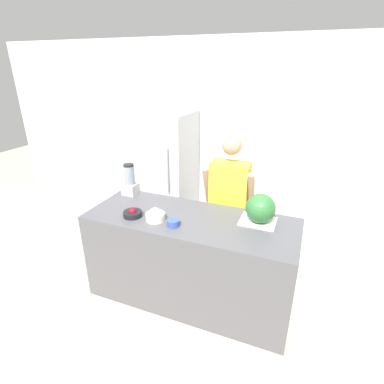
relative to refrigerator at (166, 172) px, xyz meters
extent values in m
plane|color=beige|center=(0.90, -1.68, -0.84)|extent=(14.00, 14.00, 0.00)
cube|color=silver|center=(0.90, 0.42, 0.46)|extent=(8.00, 0.06, 2.60)
cube|color=#4C4C51|center=(0.90, -1.30, -0.38)|extent=(2.00, 0.77, 0.92)
cube|color=#B7B7BC|center=(0.00, 0.00, 0.00)|extent=(0.72, 0.73, 1.68)
cylinder|color=gray|center=(0.22, -0.38, 0.17)|extent=(0.02, 0.02, 0.59)
cube|color=#4C608C|center=(1.11, -0.68, -0.46)|extent=(0.31, 0.18, 0.77)
cube|color=gold|center=(1.11, -0.68, 0.20)|extent=(0.41, 0.22, 0.54)
sphere|color=tan|center=(1.11, -0.68, 0.65)|extent=(0.21, 0.21, 0.21)
cylinder|color=tan|center=(0.86, -0.72, 0.19)|extent=(0.07, 0.22, 0.46)
cylinder|color=tan|center=(1.35, -0.72, 0.19)|extent=(0.07, 0.22, 0.46)
cube|color=white|center=(1.50, -1.14, 0.09)|extent=(0.32, 0.27, 0.01)
sphere|color=#2D6B33|center=(1.52, -1.15, 0.23)|extent=(0.27, 0.27, 0.27)
cylinder|color=black|center=(0.38, -1.47, 0.11)|extent=(0.18, 0.18, 0.05)
sphere|color=maroon|center=(0.38, -1.47, 0.13)|extent=(0.08, 0.08, 0.08)
cylinder|color=beige|center=(0.61, -1.46, 0.12)|extent=(0.18, 0.18, 0.07)
sphere|color=white|center=(0.61, -1.46, 0.15)|extent=(0.11, 0.11, 0.11)
cylinder|color=#334C9E|center=(0.81, -1.50, 0.11)|extent=(0.12, 0.12, 0.06)
cube|color=#B7B7BC|center=(0.07, -1.02, 0.14)|extent=(0.15, 0.15, 0.12)
cylinder|color=gray|center=(0.07, -1.02, 0.30)|extent=(0.12, 0.12, 0.21)
cylinder|color=black|center=(0.07, -1.02, 0.42)|extent=(0.11, 0.11, 0.02)
camera|label=1|loc=(1.85, -3.61, 1.41)|focal=28.00mm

